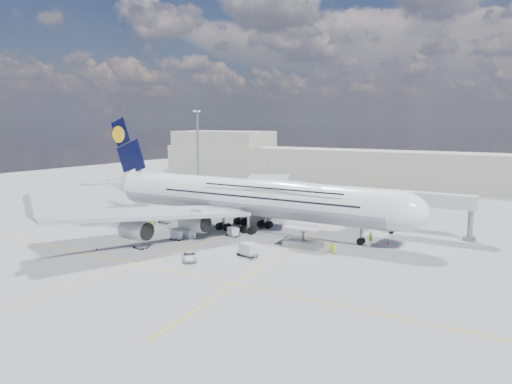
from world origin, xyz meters
The scene contains 31 objects.
ground centered at (0.00, 0.00, 0.00)m, with size 300.00×300.00×0.00m, color gray.
taxi_line_main centered at (0.00, 0.00, 0.01)m, with size 0.25×220.00×0.01m, color #DEB10B.
taxi_line_cross centered at (0.00, -20.00, 0.01)m, with size 120.00×0.25×0.01m, color #DEB10B.
taxi_line_diag centered at (14.00, 10.00, 0.01)m, with size 0.25×100.00×0.01m, color #DEB10B.
airliner centered at (0.26, 10.00, 6.87)m, with size 77.26×79.15×23.71m.
jet_bridge centered at (29.81, 20.94, 6.85)m, with size 18.80×12.10×8.50m.
cargo_loader centered at (16.82, 2.89, 1.25)m, with size 8.53×3.20×3.67m.
light_mast centered at (-40.00, 45.00, 13.21)m, with size 3.00×0.70×25.50m.
terminal centered at (0.00, 95.00, 6.00)m, with size 180.00×16.00×12.00m, color #B2AD9E.
hangar centered at (-70.00, 100.00, 9.00)m, with size 40.00×22.00×18.00m, color #B2AD9E.
dolly_row_a centered at (-19.55, -2.26, 0.35)m, with size 3.48×2.63×0.45m.
dolly_row_b centered at (-6.61, -12.89, 0.29)m, with size 2.86×2.02×0.38m.
dolly_row_c centered at (-5.54, -4.61, 0.89)m, with size 2.65×1.47×1.66m.
dolly_back centered at (-17.88, 5.64, 0.31)m, with size 3.01×2.10×0.40m.
dolly_nose_far centered at (11.98, -7.23, 1.17)m, with size 3.74×2.51×2.18m.
dolly_nose_near centered at (1.81, 3.20, 0.96)m, with size 3.18×2.52×1.78m.
baggage_tug centered at (-5.14, -1.71, 0.88)m, with size 3.50×2.42×2.00m.
catering_truck_inner centered at (-14.80, 24.63, 1.85)m, with size 6.60×2.67×3.92m.
catering_truck_outer centered at (-19.98, 48.51, 1.88)m, with size 7.34×5.36×4.04m.
service_van centered at (5.46, -14.25, 0.68)m, with size 2.27×4.93×1.37m, color silver.
crew_nose centered at (25.97, 12.37, 0.99)m, with size 0.73×0.48×1.99m, color #C0F319.
crew_loader centered at (22.80, 1.78, 0.98)m, with size 0.95×0.74×1.95m, color #B7E217.
crew_wing centered at (-16.76, 1.16, 0.99)m, with size 1.16×0.48×1.98m, color #A1DB17.
crew_van centered at (23.39, 1.99, 0.81)m, with size 0.79×0.52×1.63m, color #DFED19.
crew_tug centered at (-7.38, -3.68, 0.83)m, with size 1.07×0.62×1.66m, color #E2FF1A.
cone_nose centered at (29.05, 12.86, 0.30)m, with size 0.48×0.48×0.61m.
cone_wing_left_inner centered at (-5.37, 28.22, 0.24)m, with size 0.39×0.39×0.49m.
cone_wing_left_outer centered at (-6.82, 39.20, 0.31)m, with size 0.50×0.50×0.64m.
cone_wing_right_inner centered at (-0.60, -3.19, 0.23)m, with size 0.38×0.38×0.48m.
cone_wing_right_outer centered at (-12.31, -17.63, 0.24)m, with size 0.38×0.38×0.49m.
cone_tail centered at (-31.05, 3.82, 0.27)m, with size 0.43×0.43×0.55m.
Camera 1 is at (55.36, -73.87, 21.82)m, focal length 35.00 mm.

